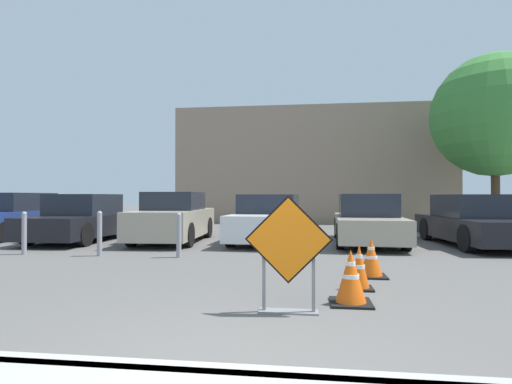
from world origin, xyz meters
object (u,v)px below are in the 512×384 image
Objects in this scene: parked_car_third at (174,219)px; bollard_nearest at (179,234)px; parked_car_sixth at (474,222)px; parked_car_fifth at (367,221)px; traffic_cone_nearest at (351,277)px; parked_car_nearest at (14,217)px; bollard_third at (24,232)px; parked_car_second at (83,219)px; road_closed_sign at (288,250)px; traffic_cone_second at (359,267)px; bollard_second at (100,232)px; traffic_cone_third at (371,258)px; parked_car_fourth at (269,220)px.

parked_car_third is 4.19× the size of bollard_nearest.
parked_car_fifth is at bearing -6.29° from parked_car_sixth.
traffic_cone_nearest is 12.55m from parked_car_nearest.
bollard_nearest is 0.99× the size of bollard_third.
parked_car_second is at bearing -2.13° from parked_car_sixth.
parked_car_third reaches higher than road_closed_sign.
bollard_nearest is (6.93, -3.60, -0.15)m from parked_car_nearest.
bollard_second is at bearing 154.56° from traffic_cone_second.
traffic_cone_third is at bearing 71.27° from traffic_cone_second.
traffic_cone_nearest is 0.16× the size of parked_car_second.
road_closed_sign reaches higher than bollard_second.
parked_car_fourth is 4.20× the size of bollard_third.
parked_car_second is 5.79m from parked_car_fourth.
traffic_cone_nearest is 0.69× the size of bollard_third.
road_closed_sign is 7.29m from parked_car_fourth.
parked_car_nearest is 11.57m from parked_car_fifth.
traffic_cone_third is 7.95m from bollard_third.
parked_car_fifth is 4.57× the size of bollard_third.
parked_car_fifth reaches higher than road_closed_sign.
parked_car_third is (-4.58, 6.50, 0.36)m from traffic_cone_nearest.
bollard_nearest is at bearing 19.42° from parked_car_sixth.
traffic_cone_second is at bearing 111.31° from parked_car_fourth.
traffic_cone_second is at bearing 151.23° from parked_car_nearest.
parked_car_nearest is 1.00× the size of parked_car_fifth.
parked_car_third is (2.89, 0.10, 0.04)m from parked_car_second.
parked_car_second is 3.62m from bollard_second.
road_closed_sign reaches higher than traffic_cone_nearest.
traffic_cone_second is 0.65× the size of bollard_third.
traffic_cone_second is 0.66× the size of bollard_nearest.
traffic_cone_third is 9.24m from parked_car_second.
bollard_second is at bearing 146.84° from traffic_cone_nearest.
road_closed_sign is at bearing 133.54° from parked_car_second.
bollard_second is (-0.75, -3.02, -0.16)m from parked_car_third.
parked_car_sixth is (11.56, 0.20, -0.00)m from parked_car_second.
parked_car_second reaches higher than bollard_second.
parked_car_third reaches higher than bollard_nearest.
parked_car_third is at bearing 130.26° from traffic_cone_second.
parked_car_nearest reaches higher than parked_car_fourth.
parked_car_second is 1.02× the size of parked_car_third.
parked_car_fourth is at bearing -4.24° from parked_car_sixth.
parked_car_fifth reaches higher than bollard_third.
traffic_cone_second is at bearing 143.62° from parked_car_second.
parked_car_second is at bearing 150.08° from traffic_cone_third.
traffic_cone_nearest is at bearing -25.71° from bollard_third.
traffic_cone_third is 5.99m from parked_car_sixth.
parked_car_fifth is (0.99, 5.92, 0.34)m from traffic_cone_second.
parked_car_third is at bearing 7.53° from parked_car_fourth.
parked_car_second is (2.89, -0.68, -0.02)m from parked_car_nearest.
parked_car_sixth reaches higher than bollard_nearest.
parked_car_third reaches higher than bollard_third.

